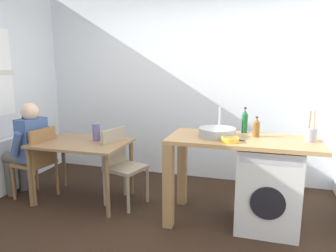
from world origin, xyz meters
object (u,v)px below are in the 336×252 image
object	(u,v)px
dining_table	(82,150)
chair_person_seat	(38,159)
vase	(96,132)
mixing_bowl	(230,139)
bottle_tall_green	(245,121)
bottle_squat_brown	(256,128)
utensil_crock	(311,134)
washing_machine	(267,187)
chair_opposite	(121,162)
seated_person	(28,145)

from	to	relation	value
dining_table	chair_person_seat	xyz separation A→B (m)	(-0.55, -0.11, -0.14)
dining_table	vase	distance (m)	0.27
mixing_bowl	vase	bearing A→B (deg)	168.23
bottle_tall_green	bottle_squat_brown	size ratio (longest dim) A/B	1.33
bottle_tall_green	mixing_bowl	bearing A→B (deg)	-102.98
bottle_tall_green	utensil_crock	size ratio (longest dim) A/B	0.94
mixing_bowl	vase	xyz separation A→B (m)	(-1.62, 0.34, -0.10)
washing_machine	vase	bearing A→B (deg)	175.97
bottle_squat_brown	vase	distance (m)	1.87
mixing_bowl	utensil_crock	world-z (taller)	utensil_crock
mixing_bowl	chair_opposite	bearing A→B (deg)	166.57
dining_table	seated_person	size ratio (longest dim) A/B	0.92
vase	seated_person	bearing A→B (deg)	-167.70
chair_person_seat	washing_machine	size ratio (longest dim) A/B	1.05
dining_table	washing_machine	xyz separation A→B (m)	(2.15, -0.04, -0.21)
chair_opposite	washing_machine	distance (m)	1.68
chair_opposite	mixing_bowl	xyz separation A→B (m)	(1.30, -0.31, 0.44)
vase	utensil_crock	bearing A→B (deg)	-2.14
chair_person_seat	seated_person	world-z (taller)	seated_person
seated_person	mixing_bowl	xyz separation A→B (m)	(2.48, -0.15, 0.27)
dining_table	bottle_tall_green	distance (m)	1.94
utensil_crock	vase	distance (m)	2.37
chair_opposite	utensil_crock	bearing A→B (deg)	104.76
chair_person_seat	mixing_bowl	distance (m)	2.37
bottle_squat_brown	washing_machine	bearing A→B (deg)	-37.58
chair_person_seat	chair_opposite	xyz separation A→B (m)	(1.03, 0.18, 0.00)
bottle_tall_green	vase	world-z (taller)	bottle_tall_green
seated_person	bottle_tall_green	xyz separation A→B (m)	(2.59, 0.32, 0.38)
bottle_squat_brown	chair_opposite	bearing A→B (deg)	179.87
bottle_tall_green	dining_table	bearing A→B (deg)	-172.99
dining_table	bottle_squat_brown	world-z (taller)	bottle_squat_brown
chair_person_seat	vase	size ratio (longest dim) A/B	4.28
seated_person	vase	distance (m)	0.89
seated_person	bottle_squat_brown	distance (m)	2.74
dining_table	chair_opposite	distance (m)	0.50
bottle_squat_brown	vase	bearing A→B (deg)	179.00
chair_opposite	bottle_squat_brown	distance (m)	1.61
chair_person_seat	dining_table	bearing A→B (deg)	-69.50
bottle_tall_green	mixing_bowl	world-z (taller)	bottle_tall_green
vase	chair_person_seat	bearing A→B (deg)	-163.10
chair_opposite	bottle_tall_green	bearing A→B (deg)	112.95
bottle_squat_brown	utensil_crock	bearing A→B (deg)	-6.29
bottle_tall_green	mixing_bowl	distance (m)	0.49
seated_person	washing_machine	distance (m)	2.87
chair_opposite	bottle_squat_brown	world-z (taller)	bottle_squat_brown
chair_person_seat	washing_machine	xyz separation A→B (m)	(2.70, 0.07, -0.08)
chair_person_seat	mixing_bowl	xyz separation A→B (m)	(2.32, -0.13, 0.44)
chair_opposite	seated_person	size ratio (longest dim) A/B	0.75
washing_machine	utensil_crock	distance (m)	0.67
mixing_bowl	utensil_crock	size ratio (longest dim) A/B	0.57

